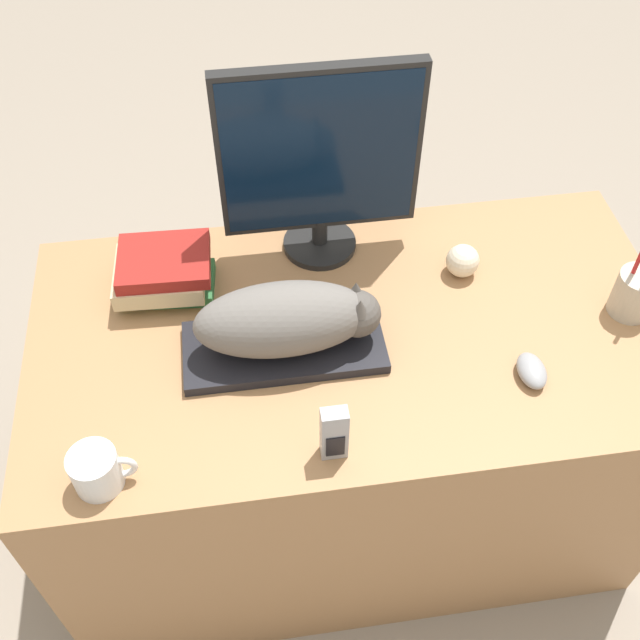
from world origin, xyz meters
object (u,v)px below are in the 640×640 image
object	(u,v)px
keyboard	(284,347)
pen_cup	(635,293)
book_stack	(163,272)
coffee_mug	(97,470)
computer_mouse	(532,371)
baseball	(463,261)
cat	(291,319)
phone	(334,434)
monitor	(320,159)

from	to	relation	value
keyboard	pen_cup	xyz separation A→B (m)	(0.75, 0.01, 0.04)
book_stack	pen_cup	bearing A→B (deg)	-11.74
keyboard	coffee_mug	world-z (taller)	coffee_mug
computer_mouse	book_stack	xyz separation A→B (m)	(-0.72, 0.35, 0.03)
baseball	book_stack	xyz separation A→B (m)	(-0.66, 0.04, 0.02)
keyboard	cat	distance (m)	0.09
coffee_mug	book_stack	world-z (taller)	book_stack
coffee_mug	baseball	xyz separation A→B (m)	(0.78, 0.43, -0.00)
keyboard	computer_mouse	world-z (taller)	computer_mouse
pen_cup	baseball	size ratio (longest dim) A/B	2.98
computer_mouse	pen_cup	distance (m)	0.31
keyboard	phone	world-z (taller)	phone
computer_mouse	cat	bearing A→B (deg)	163.75
baseball	phone	bearing A→B (deg)	-130.19
pen_cup	book_stack	size ratio (longest dim) A/B	1.01
baseball	computer_mouse	bearing A→B (deg)	-78.75
baseball	book_stack	size ratio (longest dim) A/B	0.34
coffee_mug	phone	world-z (taller)	phone
cat	coffee_mug	size ratio (longest dim) A/B	3.18
pen_cup	coffee_mug	bearing A→B (deg)	-166.75
monitor	computer_mouse	bearing A→B (deg)	-50.07
keyboard	cat	bearing A→B (deg)	0.00
computer_mouse	keyboard	bearing A→B (deg)	164.27
book_stack	phone	bearing A→B (deg)	-56.94
phone	book_stack	world-z (taller)	phone
coffee_mug	cat	bearing A→B (deg)	34.15
computer_mouse	phone	bearing A→B (deg)	-164.30
cat	monitor	world-z (taller)	monitor
computer_mouse	coffee_mug	size ratio (longest dim) A/B	0.76
baseball	phone	xyz separation A→B (m)	(-0.36, -0.42, 0.03)
cat	pen_cup	size ratio (longest dim) A/B	1.69
coffee_mug	pen_cup	world-z (taller)	pen_cup
monitor	coffee_mug	xyz separation A→B (m)	(-0.48, -0.56, -0.21)
monitor	baseball	size ratio (longest dim) A/B	6.20
pen_cup	phone	xyz separation A→B (m)	(-0.69, -0.26, 0.01)
baseball	pen_cup	bearing A→B (deg)	-26.37
computer_mouse	baseball	distance (m)	0.31
cat	pen_cup	world-z (taller)	pen_cup
computer_mouse	monitor	bearing A→B (deg)	129.93
cat	baseball	xyz separation A→B (m)	(0.41, 0.17, -0.06)
monitor	pen_cup	size ratio (longest dim) A/B	2.09
pen_cup	baseball	xyz separation A→B (m)	(-0.33, 0.16, -0.02)
pen_cup	phone	world-z (taller)	pen_cup
pen_cup	cat	bearing A→B (deg)	-179.48
computer_mouse	pen_cup	xyz separation A→B (m)	(0.27, 0.14, 0.04)
pen_cup	baseball	world-z (taller)	pen_cup
keyboard	book_stack	world-z (taller)	book_stack
cat	phone	xyz separation A→B (m)	(0.05, -0.25, -0.03)
pen_cup	phone	distance (m)	0.74
phone	coffee_mug	bearing A→B (deg)	-179.85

